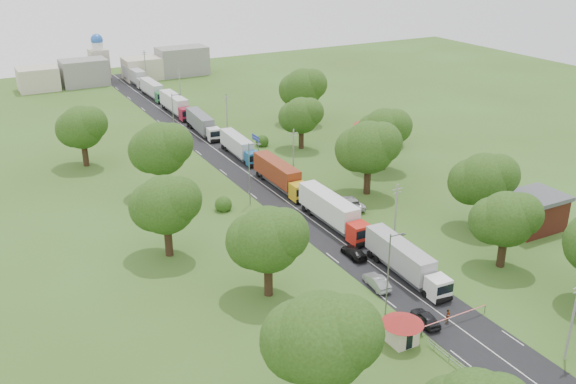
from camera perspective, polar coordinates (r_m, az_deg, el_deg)
ground at (r=90.43m, az=3.89°, el=-3.77°), size 260.00×260.00×0.00m
road at (r=106.31m, az=-1.86°, el=0.41°), size 8.00×200.00×0.04m
boom_barrier at (r=72.16m, az=13.78°, el=-11.01°), size 9.22×0.35×1.18m
guard_booth at (r=68.15m, az=10.13°, el=-11.57°), size 4.40×4.40×3.45m
info_sign at (r=120.11m, az=-2.89°, el=4.55°), size 0.12×3.10×4.10m
pole_0 at (r=69.24m, az=23.97°, el=-10.30°), size 1.60×0.24×9.00m
pole_1 at (r=86.22m, az=9.55°, el=-1.97°), size 1.60×0.24×9.00m
pole_2 at (r=107.90m, az=0.48°, el=3.42°), size 1.60×0.24×9.00m
pole_3 at (r=131.98m, az=-5.46°, el=6.90°), size 1.60×0.24×9.00m
pole_4 at (r=157.36m, az=-9.58°, el=9.24°), size 1.60×0.24×9.00m
pole_5 at (r=183.51m, az=-12.58°, el=10.89°), size 1.60×0.24×9.00m
lamp_0 at (r=70.69m, az=9.00°, el=-6.92°), size 2.03×0.22×10.00m
lamp_1 at (r=97.94m, az=-3.37°, el=1.90°), size 2.03×0.22×10.00m
lamp_2 at (r=128.98m, az=-10.11°, el=6.68°), size 2.03×0.22×10.00m
tree_2 at (r=83.70m, az=18.79°, el=-2.26°), size 8.00×8.00×10.10m
tree_3 at (r=93.83m, az=16.99°, el=1.06°), size 8.80×8.80×11.07m
tree_4 at (r=102.05m, az=7.14°, el=3.99°), size 9.60×9.60×12.05m
tree_5 at (r=113.47m, az=8.53°, el=5.48°), size 8.80×8.80×11.07m
tree_6 at (r=123.54m, az=1.16°, el=6.83°), size 8.00×8.00×10.10m
tree_7 at (r=140.19m, az=1.33°, el=9.26°), size 9.60×9.60×12.05m
tree_9 at (r=55.44m, az=2.96°, el=-12.90°), size 9.60×9.60×12.05m
tree_10 at (r=72.88m, az=-1.87°, el=-4.19°), size 8.80×8.80×11.07m
tree_11 at (r=83.23m, az=-10.86°, el=-1.08°), size 8.80×8.80×11.07m
tree_12 at (r=102.58m, az=-11.26°, el=3.82°), size 9.60×9.60×12.05m
tree_13 at (r=119.61m, az=-17.88°, el=5.52°), size 8.80×8.80×11.07m
house_brick at (r=97.20m, az=20.92°, el=-1.64°), size 8.60×6.60×5.20m
house_cream at (r=128.18m, az=8.17°, el=5.81°), size 10.08×10.08×5.80m
distant_town at (r=187.25m, az=-14.42°, el=10.57°), size 52.00×8.00×8.00m
church at (r=193.51m, az=-16.47°, el=11.31°), size 5.00×5.00×12.30m
truck_0 at (r=80.33m, az=10.31°, el=-5.97°), size 3.11×14.64×4.05m
truck_1 at (r=92.10m, az=3.96°, el=-1.69°), size 2.69×15.63×4.33m
truck_2 at (r=105.44m, az=-0.74°, el=1.54°), size 2.64×15.23×4.22m
truck_3 at (r=120.39m, az=-4.41°, el=4.07°), size 2.85×13.87×3.83m
truck_4 at (r=135.13m, az=-7.65°, el=6.05°), size 3.29×14.69×4.06m
truck_5 at (r=150.63m, az=-9.96°, el=7.68°), size 2.70×15.51×4.30m
truck_6 at (r=166.91m, az=-11.92°, el=8.91°), size 2.59×14.33×3.97m
truck_7 at (r=182.63m, az=-13.42°, el=9.99°), size 3.08×15.50×4.29m
car_lane_front at (r=72.35m, az=12.13°, el=-10.91°), size 2.24×4.39×1.43m
car_lane_mid at (r=78.00m, az=7.90°, el=-7.91°), size 2.02×4.64×1.49m
car_lane_rear at (r=84.43m, az=5.87°, el=-5.36°), size 2.00×4.61×1.32m
car_verge_near at (r=98.64m, az=5.58°, el=-0.98°), size 3.49×6.21×1.64m
car_verge_far at (r=115.36m, az=-1.29°, el=2.58°), size 2.09×4.08×1.33m
pedestrian_near at (r=73.01m, az=14.02°, el=-10.68°), size 0.66×0.51×1.61m
pedestrian_booth at (r=70.34m, az=10.62°, el=-11.68°), size 0.91×1.02×1.75m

